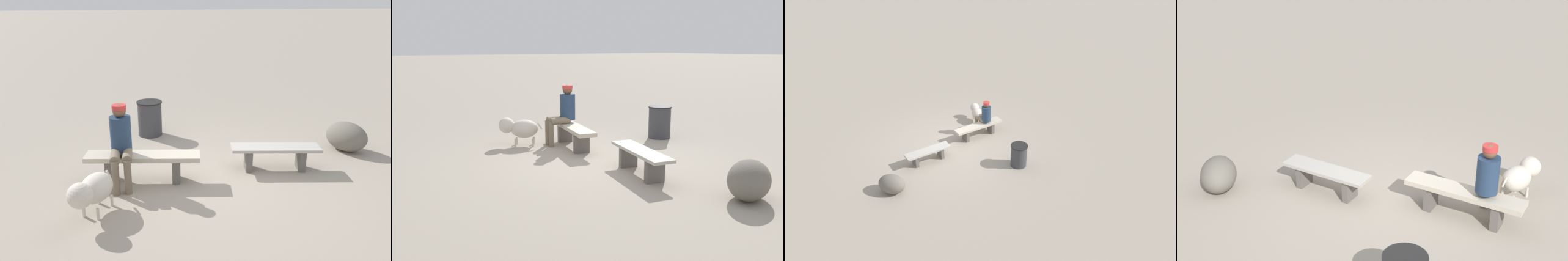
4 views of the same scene
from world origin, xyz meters
The scene contains 7 objects.
ground centered at (0.00, 0.00, -0.03)m, with size 210.00×210.00×0.06m, color #9E9384.
bench_left centered at (-1.16, -0.08, 0.30)m, with size 1.57×0.71×0.43m.
bench_right centered at (1.11, -0.14, 0.35)m, with size 1.88×0.76×0.47m.
seated_person centered at (1.44, -0.12, 0.75)m, with size 0.37×0.67×1.30m.
dog centered at (1.88, 0.74, 0.39)m, with size 0.68×0.85×0.62m.
trash_bin centered at (0.75, -2.32, 0.38)m, with size 0.54×0.54×0.75m.
boulder centered at (-2.88, -0.56, 0.29)m, with size 0.81×0.58×0.57m, color #6B665B.
Camera 1 is at (1.53, 5.39, 2.82)m, focal length 34.15 mm.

